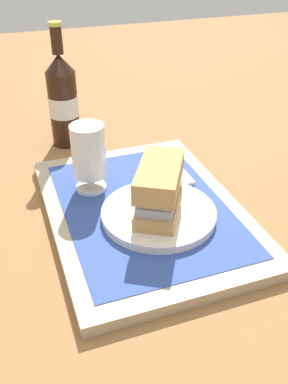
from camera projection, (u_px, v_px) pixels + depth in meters
The scene contains 8 objects.
ground_plane at pixel (144, 216), 0.75m from camera, with size 3.00×3.00×0.00m, color olive.
tray at pixel (144, 211), 0.74m from camera, with size 0.44×0.32×0.02m, color tan.
placemat at pixel (144, 206), 0.74m from camera, with size 0.38×0.27×0.00m, color #2D4793.
plate at pixel (159, 214), 0.71m from camera, with size 0.19×0.19×0.01m, color silver.
sandwich at pixel (160, 187), 0.68m from camera, with size 0.14×0.12×0.08m.
beer_glass at pixel (89, 156), 0.75m from camera, with size 0.06×0.06×0.12m.
napkin_folded at pixel (169, 175), 0.82m from camera, with size 0.09×0.07×0.01m, color white.
beer_bottle at pixel (63, 100), 0.93m from camera, with size 0.07×0.07×0.27m.
Camera 1 is at (-0.57, 0.20, 0.44)m, focal length 39.96 mm.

